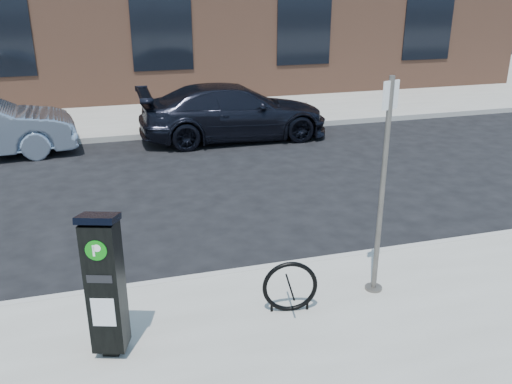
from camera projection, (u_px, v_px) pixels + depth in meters
name	position (u px, v px, depth m)	size (l,w,h in m)	color
ground	(272.00, 274.00, 7.95)	(120.00, 120.00, 0.00)	black
sidewalk_far	(159.00, 94.00, 20.47)	(60.00, 12.00, 0.15)	gray
curb_near	(273.00, 270.00, 7.91)	(60.00, 0.12, 0.16)	#9E9B93
curb_far	(185.00, 133.00, 15.11)	(60.00, 0.12, 0.16)	#9E9B93
parking_kiosk	(105.00, 284.00, 5.72)	(0.48, 0.45, 1.70)	black
sign_pole	(382.00, 191.00, 6.77)	(0.24, 0.23, 2.84)	#59534E
bike_rack	(290.00, 287.00, 6.68)	(0.69, 0.18, 0.69)	black
car_dark	(234.00, 112.00, 14.65)	(2.07, 5.09, 1.48)	black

